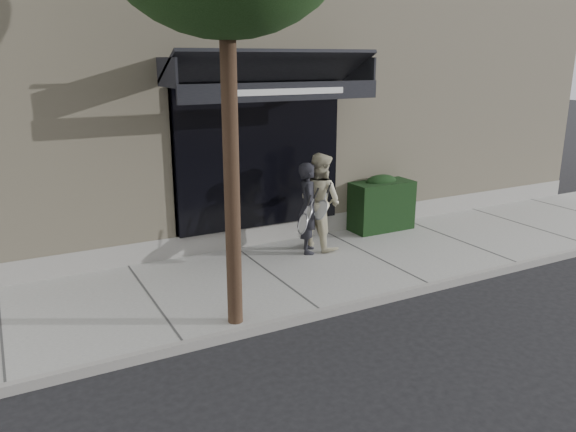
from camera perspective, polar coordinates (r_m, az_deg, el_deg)
ground at (r=10.27m, az=8.47°, el=-4.54°), size 80.00×80.00×0.00m
sidewalk at (r=10.25m, az=8.48°, el=-4.23°), size 20.00×3.00×0.12m
curb at (r=9.14m, az=14.27°, el=-7.02°), size 20.00×0.10×0.14m
building_facade at (r=13.95m, az=-3.49°, el=12.45°), size 14.30×8.04×5.64m
hedge at (r=11.67m, az=9.33°, el=1.27°), size 1.30×0.70×1.14m
pedestrian_front at (r=10.05m, az=2.09°, el=0.80°), size 0.74×0.89×1.65m
pedestrian_back at (r=10.27m, az=3.24°, el=1.52°), size 0.87×1.01×1.78m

